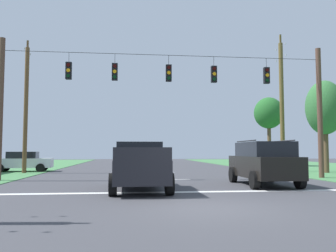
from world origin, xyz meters
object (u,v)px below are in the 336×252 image
object	(u,v)px
utility_pole_mid_right	(282,104)
utility_pole_near_left	(26,108)
tree_roadside_far_right	(269,114)
suv_black	(263,162)
pickup_truck	(139,166)
distant_car_crossing_white	(23,161)
tree_roadside_left	(325,108)
overhead_signal_span	(168,102)

from	to	relation	value
utility_pole_mid_right	utility_pole_near_left	world-z (taller)	utility_pole_mid_right
tree_roadside_far_right	suv_black	bearing A→B (deg)	-113.03
pickup_truck	utility_pole_near_left	bearing A→B (deg)	123.89
pickup_truck	distant_car_crossing_white	distance (m)	15.92
suv_black	utility_pole_near_left	bearing A→B (deg)	142.53
distant_car_crossing_white	tree_roadside_left	size ratio (longest dim) A/B	0.66
pickup_truck	tree_roadside_far_right	world-z (taller)	tree_roadside_far_right
tree_roadside_left	overhead_signal_span	bearing A→B (deg)	-159.62
tree_roadside_far_right	overhead_signal_span	bearing A→B (deg)	-127.92
utility_pole_near_left	tree_roadside_far_right	xyz separation A→B (m)	(21.89, 9.33, 0.80)
overhead_signal_span	utility_pole_mid_right	world-z (taller)	utility_pole_mid_right
utility_pole_near_left	tree_roadside_left	size ratio (longest dim) A/B	1.44
suv_black	utility_pole_near_left	world-z (taller)	utility_pole_near_left
tree_roadside_far_right	pickup_truck	bearing A→B (deg)	-123.99
utility_pole_near_left	tree_roadside_left	xyz separation A→B (m)	(21.40, -2.14, -0.01)
suv_black	utility_pole_mid_right	bearing A→B (deg)	61.40
tree_roadside_left	pickup_truck	bearing A→B (deg)	-145.24
pickup_truck	utility_pole_mid_right	distance (m)	16.49
overhead_signal_span	tree_roadside_left	bearing A→B (deg)	20.38
distant_car_crossing_white	utility_pole_mid_right	xyz separation A→B (m)	(19.67, -2.20, 4.42)
pickup_truck	tree_roadside_left	size ratio (longest dim) A/B	0.81
suv_black	utility_pole_near_left	distance (m)	17.42
overhead_signal_span	suv_black	world-z (taller)	overhead_signal_span
suv_black	tree_roadside_left	distance (m)	11.95
distant_car_crossing_white	pickup_truck	bearing A→B (deg)	-57.99
utility_pole_mid_right	tree_roadside_far_right	bearing A→B (deg)	73.33
overhead_signal_span	pickup_truck	xyz separation A→B (m)	(-1.73, -5.03, -3.35)
distant_car_crossing_white	tree_roadside_left	world-z (taller)	tree_roadside_left
suv_black	utility_pole_mid_right	distance (m)	12.20
pickup_truck	utility_pole_near_left	world-z (taller)	utility_pole_near_left
utility_pole_mid_right	tree_roadside_left	world-z (taller)	utility_pole_mid_right
utility_pole_near_left	tree_roadside_left	world-z (taller)	utility_pole_near_left
pickup_truck	distant_car_crossing_white	size ratio (longest dim) A/B	1.22
overhead_signal_span	utility_pole_mid_right	distance (m)	11.41
tree_roadside_far_right	tree_roadside_left	size ratio (longest dim) A/B	1.08
overhead_signal_span	pickup_truck	size ratio (longest dim) A/B	3.37
tree_roadside_far_right	tree_roadside_left	world-z (taller)	tree_roadside_far_right
utility_pole_mid_right	overhead_signal_span	bearing A→B (deg)	-146.57
suv_black	tree_roadside_far_right	size ratio (longest dim) A/B	0.67
overhead_signal_span	distant_car_crossing_white	world-z (taller)	overhead_signal_span
distant_car_crossing_white	suv_black	bearing A→B (deg)	-40.88
suv_black	utility_pole_mid_right	world-z (taller)	utility_pole_mid_right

